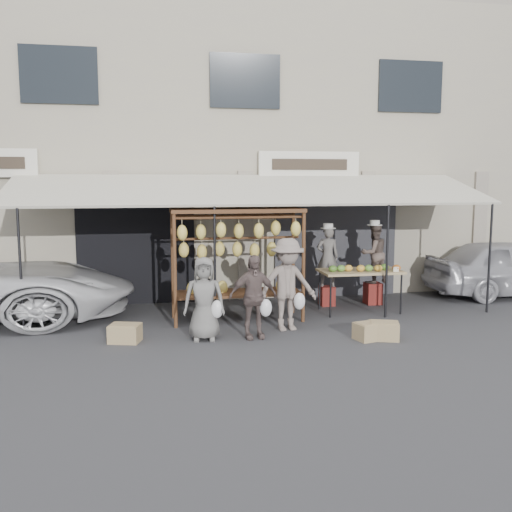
{
  "coord_description": "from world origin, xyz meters",
  "views": [
    {
      "loc": [
        -2.27,
        -9.55,
        2.78
      ],
      "look_at": [
        -0.15,
        1.4,
        1.3
      ],
      "focal_mm": 40.0,
      "sensor_mm": 36.0,
      "label": 1
    }
  ],
  "objects_px": {
    "produce_table": "(361,271)",
    "crate_near_b": "(384,331)",
    "banana_rack": "(238,243)",
    "customer_left": "(204,299)",
    "vendor_right": "(374,253)",
    "crate_far": "(125,333)",
    "crate_near_a": "(370,331)",
    "vendor_left": "(328,257)",
    "customer_mid": "(253,297)",
    "customer_right": "(287,284)",
    "sedan": "(512,267)"
  },
  "relations": [
    {
      "from": "produce_table",
      "to": "vendor_right",
      "type": "height_order",
      "value": "vendor_right"
    },
    {
      "from": "vendor_right",
      "to": "crate_far",
      "type": "bearing_deg",
      "value": 10.19
    },
    {
      "from": "customer_left",
      "to": "crate_near_b",
      "type": "bearing_deg",
      "value": -3.75
    },
    {
      "from": "customer_left",
      "to": "customer_mid",
      "type": "xyz_separation_m",
      "value": [
        0.86,
        -0.06,
        0.01
      ]
    },
    {
      "from": "produce_table",
      "to": "customer_left",
      "type": "height_order",
      "value": "customer_left"
    },
    {
      "from": "customer_left",
      "to": "crate_near_b",
      "type": "relative_size",
      "value": 2.88
    },
    {
      "from": "crate_near_a",
      "to": "crate_far",
      "type": "height_order",
      "value": "crate_far"
    },
    {
      "from": "sedan",
      "to": "crate_far",
      "type": "bearing_deg",
      "value": 106.38
    },
    {
      "from": "vendor_left",
      "to": "customer_left",
      "type": "xyz_separation_m",
      "value": [
        -2.98,
        -2.25,
        -0.37
      ]
    },
    {
      "from": "vendor_left",
      "to": "customer_mid",
      "type": "xyz_separation_m",
      "value": [
        -2.12,
        -2.31,
        -0.35
      ]
    },
    {
      "from": "produce_table",
      "to": "vendor_right",
      "type": "relative_size",
      "value": 1.27
    },
    {
      "from": "banana_rack",
      "to": "customer_mid",
      "type": "relative_size",
      "value": 1.74
    },
    {
      "from": "produce_table",
      "to": "customer_mid",
      "type": "distance_m",
      "value": 3.03
    },
    {
      "from": "crate_far",
      "to": "sedan",
      "type": "relative_size",
      "value": 0.13
    },
    {
      "from": "vendor_right",
      "to": "customer_left",
      "type": "relative_size",
      "value": 0.91
    },
    {
      "from": "crate_near_b",
      "to": "sedan",
      "type": "xyz_separation_m",
      "value": [
        4.59,
        2.99,
        0.55
      ]
    },
    {
      "from": "banana_rack",
      "to": "vendor_right",
      "type": "distance_m",
      "value": 3.41
    },
    {
      "from": "produce_table",
      "to": "crate_near_b",
      "type": "height_order",
      "value": "produce_table"
    },
    {
      "from": "crate_far",
      "to": "sedan",
      "type": "bearing_deg",
      "value": 14.24
    },
    {
      "from": "banana_rack",
      "to": "customer_right",
      "type": "distance_m",
      "value": 1.39
    },
    {
      "from": "banana_rack",
      "to": "sedan",
      "type": "relative_size",
      "value": 0.63
    },
    {
      "from": "produce_table",
      "to": "customer_left",
      "type": "bearing_deg",
      "value": -157.0
    },
    {
      "from": "customer_left",
      "to": "crate_far",
      "type": "bearing_deg",
      "value": -177.93
    },
    {
      "from": "crate_near_b",
      "to": "crate_far",
      "type": "relative_size",
      "value": 0.99
    },
    {
      "from": "banana_rack",
      "to": "customer_right",
      "type": "relative_size",
      "value": 1.5
    },
    {
      "from": "produce_table",
      "to": "customer_right",
      "type": "distance_m",
      "value": 2.18
    },
    {
      "from": "sedan",
      "to": "customer_left",
      "type": "bearing_deg",
      "value": 109.55
    },
    {
      "from": "vendor_left",
      "to": "crate_near_b",
      "type": "xyz_separation_m",
      "value": [
        0.13,
        -2.83,
        -0.95
      ]
    },
    {
      "from": "banana_rack",
      "to": "customer_mid",
      "type": "distance_m",
      "value": 1.55
    },
    {
      "from": "banana_rack",
      "to": "produce_table",
      "type": "distance_m",
      "value": 2.76
    },
    {
      "from": "vendor_right",
      "to": "crate_near_a",
      "type": "height_order",
      "value": "vendor_right"
    },
    {
      "from": "produce_table",
      "to": "customer_left",
      "type": "xyz_separation_m",
      "value": [
        -3.47,
        -1.47,
        -0.14
      ]
    },
    {
      "from": "produce_table",
      "to": "vendor_left",
      "type": "bearing_deg",
      "value": 122.22
    },
    {
      "from": "banana_rack",
      "to": "vendor_left",
      "type": "xyz_separation_m",
      "value": [
        2.18,
        0.98,
        -0.46
      ]
    },
    {
      "from": "vendor_right",
      "to": "customer_mid",
      "type": "relative_size",
      "value": 0.9
    },
    {
      "from": "customer_left",
      "to": "customer_right",
      "type": "relative_size",
      "value": 0.85
    },
    {
      "from": "crate_near_b",
      "to": "customer_right",
      "type": "bearing_deg",
      "value": 148.1
    },
    {
      "from": "customer_right",
      "to": "banana_rack",
      "type": "bearing_deg",
      "value": 124.62
    },
    {
      "from": "crate_near_a",
      "to": "crate_near_b",
      "type": "relative_size",
      "value": 0.97
    },
    {
      "from": "banana_rack",
      "to": "customer_mid",
      "type": "xyz_separation_m",
      "value": [
        0.06,
        -1.32,
        -0.82
      ]
    },
    {
      "from": "produce_table",
      "to": "vendor_left",
      "type": "relative_size",
      "value": 1.28
    },
    {
      "from": "banana_rack",
      "to": "customer_right",
      "type": "bearing_deg",
      "value": -48.64
    },
    {
      "from": "banana_rack",
      "to": "vendor_right",
      "type": "relative_size",
      "value": 1.94
    },
    {
      "from": "customer_mid",
      "to": "crate_near_b",
      "type": "bearing_deg",
      "value": -19.45
    },
    {
      "from": "produce_table",
      "to": "customer_mid",
      "type": "relative_size",
      "value": 1.14
    },
    {
      "from": "produce_table",
      "to": "sedan",
      "type": "xyz_separation_m",
      "value": [
        4.23,
        0.94,
        -0.18
      ]
    },
    {
      "from": "produce_table",
      "to": "customer_right",
      "type": "height_order",
      "value": "customer_right"
    },
    {
      "from": "produce_table",
      "to": "banana_rack",
      "type": "bearing_deg",
      "value": -175.53
    },
    {
      "from": "produce_table",
      "to": "vendor_left",
      "type": "xyz_separation_m",
      "value": [
        -0.49,
        0.78,
        0.22
      ]
    },
    {
      "from": "vendor_left",
      "to": "sedan",
      "type": "xyz_separation_m",
      "value": [
        4.72,
        0.17,
        -0.4
      ]
    }
  ]
}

